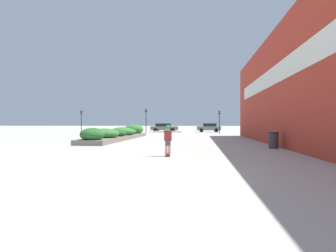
% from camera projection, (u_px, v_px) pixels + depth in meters
% --- Properties ---
extents(ground_plane, '(300.00, 300.00, 0.00)m').
position_uv_depth(ground_plane, '(122.00, 171.00, 8.12)').
color(ground_plane, '#ADA89E').
extents(building_wall_right, '(0.67, 30.25, 7.74)m').
position_uv_depth(building_wall_right, '(282.00, 85.00, 16.51)').
color(building_wall_right, '#B23323').
rests_on(building_wall_right, ground_plane).
extents(planter_box, '(2.38, 14.16, 1.37)m').
position_uv_depth(planter_box, '(120.00, 134.00, 24.68)').
color(planter_box, slate).
rests_on(planter_box, ground_plane).
extents(skateboard, '(0.30, 0.71, 0.09)m').
position_uv_depth(skateboard, '(168.00, 155.00, 11.81)').
color(skateboard, maroon).
rests_on(skateboard, ground_plane).
extents(skateboarder, '(1.22, 0.22, 1.31)m').
position_uv_depth(skateboarder, '(168.00, 136.00, 11.80)').
color(skateboarder, tan).
rests_on(skateboarder, skateboard).
extents(trash_bin, '(0.57, 0.57, 0.96)m').
position_uv_depth(trash_bin, '(274.00, 140.00, 15.32)').
color(trash_bin, '#38383D').
rests_on(trash_bin, ground_plane).
extents(car_leftmost, '(4.61, 1.84, 1.48)m').
position_uv_depth(car_leftmost, '(164.00, 127.00, 44.32)').
color(car_leftmost, slate).
rests_on(car_leftmost, ground_plane).
extents(car_center_left, '(4.06, 1.98, 1.50)m').
position_uv_depth(car_center_left, '(209.00, 127.00, 45.09)').
color(car_center_left, slate).
rests_on(car_center_left, ground_plane).
extents(traffic_light_left, '(0.28, 0.30, 3.66)m').
position_uv_depth(traffic_light_left, '(146.00, 117.00, 40.18)').
color(traffic_light_left, black).
rests_on(traffic_light_left, ground_plane).
extents(traffic_light_right, '(0.28, 0.30, 3.29)m').
position_uv_depth(traffic_light_right, '(219.00, 118.00, 38.00)').
color(traffic_light_right, black).
rests_on(traffic_light_right, ground_plane).
extents(traffic_light_far_left, '(0.28, 0.30, 3.46)m').
position_uv_depth(traffic_light_far_left, '(81.00, 118.00, 40.96)').
color(traffic_light_far_left, black).
rests_on(traffic_light_far_left, ground_plane).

